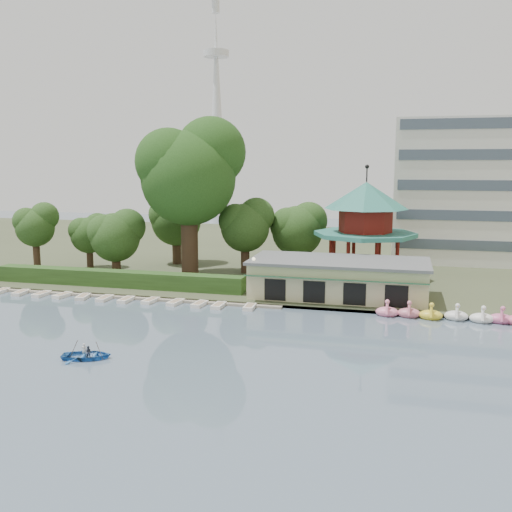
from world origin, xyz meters
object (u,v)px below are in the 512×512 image
(dock, at_px, (128,297))
(rowboat_with_passengers, at_px, (86,352))
(pavilion, at_px, (365,221))
(big_tree, at_px, (190,170))
(boathouse, at_px, (339,278))

(dock, distance_m, rowboat_with_passengers, 19.32)
(dock, bearing_deg, pavilion, 31.66)
(dock, relative_size, rowboat_with_passengers, 5.80)
(big_tree, distance_m, rowboat_with_passengers, 32.23)
(boathouse, relative_size, pavilion, 1.38)
(dock, height_order, rowboat_with_passengers, rowboat_with_passengers)
(boathouse, relative_size, big_tree, 0.95)
(big_tree, relative_size, rowboat_with_passengers, 3.33)
(boathouse, bearing_deg, dock, -167.76)
(dock, xyz_separation_m, boathouse, (22.00, 4.77, 2.25))
(dock, bearing_deg, rowboat_with_passengers, -72.15)
(dock, distance_m, boathouse, 22.62)
(boathouse, xyz_separation_m, big_tree, (-18.84, 6.21, 11.14))
(dock, bearing_deg, big_tree, 73.97)
(dock, bearing_deg, boathouse, 12.24)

